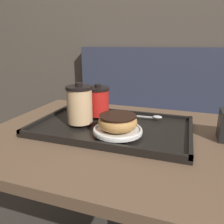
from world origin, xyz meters
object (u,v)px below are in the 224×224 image
Objects in this scene: coffee_cup_front at (79,104)px; donut_chocolate_glazed at (118,122)px; spoon at (151,117)px; coffee_cup_rear at (98,101)px.

coffee_cup_front reaches higher than donut_chocolate_glazed.
spoon is (0.08, 0.17, -0.03)m from donut_chocolate_glazed.
coffee_cup_rear is 0.99× the size of donut_chocolate_glazed.
coffee_cup_rear reaches higher than spoon.
coffee_cup_front is 1.16× the size of donut_chocolate_glazed.
coffee_cup_front is at bearing 163.96° from donut_chocolate_glazed.
coffee_cup_front is 0.27m from spoon.
coffee_cup_rear is 0.19m from donut_chocolate_glazed.
donut_chocolate_glazed reaches higher than spoon.
coffee_cup_rear is at bearing 130.77° from donut_chocolate_glazed.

